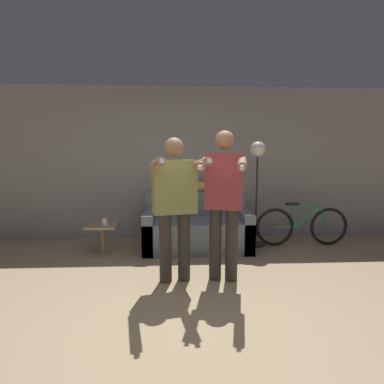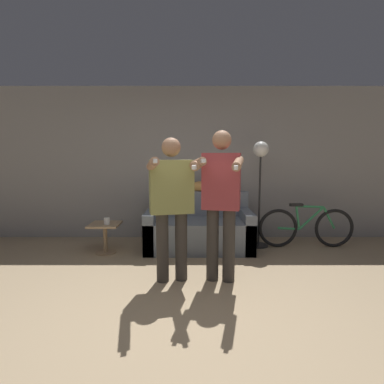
# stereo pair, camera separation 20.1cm
# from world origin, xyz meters

# --- Properties ---
(ground_plane) EXTENTS (16.00, 16.00, 0.00)m
(ground_plane) POSITION_xyz_m (0.00, 0.00, 0.00)
(ground_plane) COLOR tan
(wall_back) EXTENTS (10.00, 0.05, 2.60)m
(wall_back) POSITION_xyz_m (0.00, 2.76, 1.30)
(wall_back) COLOR gray
(wall_back) RESTS_ON ground_plane
(couch) EXTENTS (1.61, 0.84, 0.86)m
(couch) POSITION_xyz_m (0.21, 2.09, 0.29)
(couch) COLOR slate
(couch) RESTS_ON ground_plane
(person_left) EXTENTS (0.64, 0.76, 1.63)m
(person_left) POSITION_xyz_m (-0.13, 0.85, 0.96)
(person_left) COLOR #38332D
(person_left) RESTS_ON ground_plane
(person_right) EXTENTS (0.58, 0.74, 1.71)m
(person_right) POSITION_xyz_m (0.42, 0.85, 0.99)
(person_right) COLOR #38332D
(person_right) RESTS_ON ground_plane
(cat) EXTENTS (0.52, 0.14, 0.20)m
(cat) POSITION_xyz_m (0.27, 2.41, 0.95)
(cat) COLOR tan
(cat) RESTS_ON couch
(floor_lamp) EXTENTS (0.32, 0.32, 1.66)m
(floor_lamp) POSITION_xyz_m (1.16, 2.21, 1.29)
(floor_lamp) COLOR black
(floor_lamp) RESTS_ON ground_plane
(side_table) EXTENTS (0.43, 0.43, 0.45)m
(side_table) POSITION_xyz_m (-1.18, 1.85, 0.32)
(side_table) COLOR #A38460
(side_table) RESTS_ON ground_plane
(cup) EXTENTS (0.08, 0.08, 0.10)m
(cup) POSITION_xyz_m (-1.14, 1.80, 0.50)
(cup) COLOR white
(cup) RESTS_ON side_table
(bicycle) EXTENTS (1.50, 0.07, 0.70)m
(bicycle) POSITION_xyz_m (1.89, 2.14, 0.32)
(bicycle) COLOR black
(bicycle) RESTS_ON ground_plane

